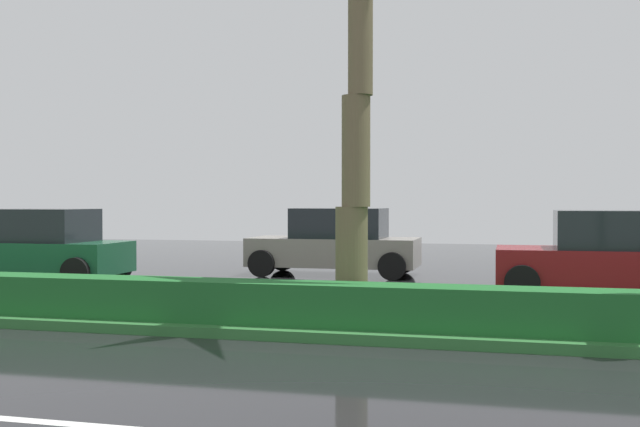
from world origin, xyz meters
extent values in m
cube|color=black|center=(0.00, 9.00, -0.05)|extent=(90.00, 42.00, 0.10)
cube|color=#2D6B33|center=(0.00, 8.00, 0.07)|extent=(85.50, 4.00, 0.15)
cube|color=#1E6028|center=(0.00, 6.60, 0.45)|extent=(76.50, 0.70, 0.60)
cylinder|color=brown|center=(0.11, 7.47, 0.99)|extent=(0.49, 0.49, 1.67)
cylinder|color=brown|center=(0.18, 7.44, 2.66)|extent=(0.43, 0.43, 1.67)
cylinder|color=brown|center=(0.26, 7.41, 4.33)|extent=(0.37, 0.37, 1.67)
cube|color=#195133|center=(-8.37, 11.74, 0.60)|extent=(4.30, 1.76, 0.72)
cube|color=#1E2328|center=(-8.22, 11.74, 1.34)|extent=(2.30, 1.58, 0.76)
cylinder|color=black|center=(-10.02, 12.64, 0.34)|extent=(0.68, 0.22, 0.68)
cylinder|color=black|center=(-6.72, 10.84, 0.34)|extent=(0.68, 0.22, 0.68)
cylinder|color=black|center=(-6.72, 12.64, 0.34)|extent=(0.68, 0.22, 0.68)
cube|color=gray|center=(-1.95, 15.11, 0.60)|extent=(4.30, 1.76, 0.72)
cube|color=#1E2328|center=(-1.80, 15.11, 1.34)|extent=(2.30, 1.58, 0.76)
cylinder|color=black|center=(-3.60, 14.21, 0.34)|extent=(0.68, 0.22, 0.68)
cylinder|color=black|center=(-3.60, 16.01, 0.34)|extent=(0.68, 0.22, 0.68)
cylinder|color=black|center=(-0.30, 14.21, 0.34)|extent=(0.68, 0.22, 0.68)
cylinder|color=black|center=(-0.30, 16.01, 0.34)|extent=(0.68, 0.22, 0.68)
cube|color=maroon|center=(4.32, 12.14, 0.60)|extent=(4.30, 1.76, 0.72)
cube|color=#1E2328|center=(4.47, 12.14, 1.34)|extent=(2.30, 1.58, 0.76)
cylinder|color=black|center=(2.67, 11.24, 0.34)|extent=(0.68, 0.22, 0.68)
cylinder|color=black|center=(2.67, 13.04, 0.34)|extent=(0.68, 0.22, 0.68)
camera|label=1|loc=(2.44, -3.66, 1.91)|focal=42.18mm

